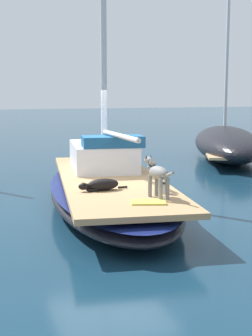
% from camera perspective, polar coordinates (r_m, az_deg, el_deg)
% --- Properties ---
extents(ground_plane, '(120.00, 120.00, 0.00)m').
position_cam_1_polar(ground_plane, '(10.40, -1.85, -4.69)').
color(ground_plane, '#143347').
extents(sailboat_main, '(3.63, 7.54, 0.66)m').
position_cam_1_polar(sailboat_main, '(10.32, -1.86, -2.88)').
color(sailboat_main, black).
rests_on(sailboat_main, ground).
extents(cabin_house, '(1.73, 2.42, 0.84)m').
position_cam_1_polar(cabin_house, '(11.30, -2.66, 1.60)').
color(cabin_house, silver).
rests_on(cabin_house, sailboat_main).
extents(dog_black, '(0.95, 0.28, 0.22)m').
position_cam_1_polar(dog_black, '(8.89, -2.96, -2.00)').
color(dog_black, black).
rests_on(dog_black, sailboat_main).
extents(dog_grey, '(0.28, 0.94, 0.70)m').
position_cam_1_polar(dog_grey, '(8.23, 3.72, -0.66)').
color(dog_grey, gray).
rests_on(dog_grey, sailboat_main).
extents(deck_winch, '(0.16, 0.16, 0.21)m').
position_cam_1_polar(deck_winch, '(8.63, 4.66, -2.40)').
color(deck_winch, '#B7B7BC').
rests_on(deck_winch, sailboat_main).
extents(deck_towel, '(0.64, 0.52, 0.03)m').
position_cam_1_polar(deck_towel, '(7.91, 2.69, -4.05)').
color(deck_towel, '#D8D14C').
rests_on(deck_towel, sailboat_main).
extents(moored_boat_starboard_side, '(5.05, 7.52, 6.76)m').
position_cam_1_polar(moored_boat_starboard_side, '(18.05, 11.81, 2.94)').
color(moored_boat_starboard_side, black).
rests_on(moored_boat_starboard_side, ground).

